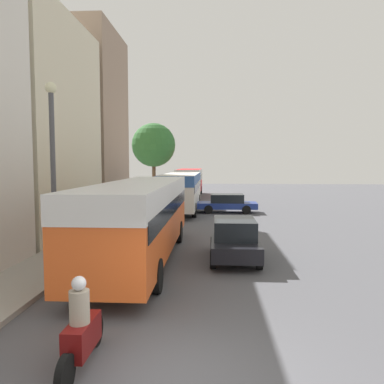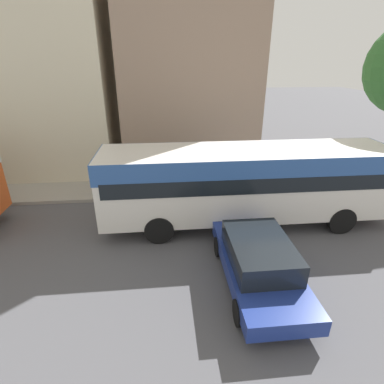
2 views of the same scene
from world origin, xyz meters
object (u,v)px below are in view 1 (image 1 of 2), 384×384
Objects in this scene: motorcycle_behind_lead at (81,332)px; car_far_curb at (234,239)px; bus_lead at (141,210)px; car_crossing at (227,203)px; bus_following at (182,187)px; bus_third_in_line at (190,179)px; pedestrian_near_curb at (176,183)px.

car_far_curb is (3.18, 7.78, 0.13)m from motorcycle_behind_lead.
bus_lead is 14.69m from car_crossing.
bus_lead is 2.50× the size of car_crossing.
bus_lead reaches higher than motorcycle_behind_lead.
car_far_curb is at bearing -77.13° from bus_following.
bus_third_in_line is (-0.24, 13.14, 0.06)m from bus_following.
car_far_curb is at bearing 179.21° from car_crossing.
pedestrian_near_curb is (-5.94, 35.55, 0.24)m from car_far_curb.
motorcycle_behind_lead is at bearing -86.35° from pedestrian_near_curb.
bus_following is 21.41m from pedestrian_near_curb.
car_far_curb is (3.27, -14.32, -1.08)m from bus_following.
car_crossing is at bearing -8.69° from bus_following.
bus_third_in_line is 14.22m from car_crossing.
bus_following is at bearing 81.31° from car_crossing.
bus_third_in_line is at bearing 89.95° from bus_lead.
bus_third_in_line reaches higher than pedestrian_near_curb.
bus_lead is at bearing -86.17° from pedestrian_near_curb.
motorcycle_behind_lead is (0.09, -22.10, -1.21)m from bus_following.
motorcycle_behind_lead is (0.36, -7.41, -1.28)m from bus_lead.
bus_lead reaches higher than pedestrian_near_curb.
motorcycle_behind_lead is at bearing 171.13° from car_crossing.
car_far_curb is at bearing -80.52° from pedestrian_near_curb.
bus_lead is at bearing -91.03° from bus_following.
bus_lead is 2.85× the size of car_far_curb.
pedestrian_near_curb is at bearing 93.65° from motorcycle_behind_lead.
bus_lead is 3.73m from car_far_curb.
motorcycle_behind_lead is 0.58× the size of car_far_curb.
bus_third_in_line is 2.10× the size of car_crossing.
motorcycle_behind_lead is at bearing -89.76° from bus_following.
bus_following is at bearing 88.97° from bus_lead.
bus_third_in_line is 8.49m from pedestrian_near_curb.
bus_third_in_line is (0.02, 27.83, -0.00)m from bus_lead.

